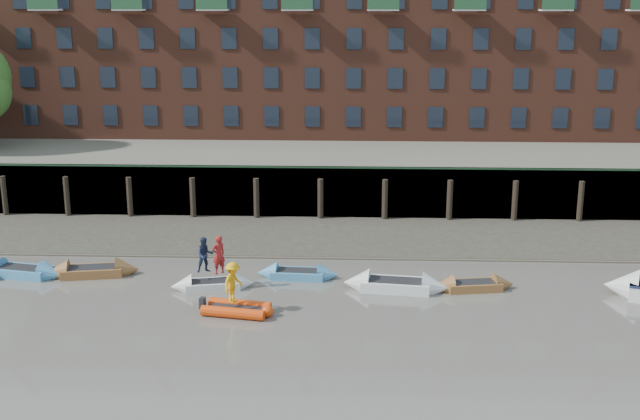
# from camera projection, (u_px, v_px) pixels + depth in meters

# --- Properties ---
(ground) EXTENTS (220.00, 220.00, 0.00)m
(ground) POSITION_uv_depth(u_px,v_px,m) (242.00, 378.00, 29.21)
(ground) COLOR #5F5A53
(ground) RESTS_ON ground
(foreshore) EXTENTS (110.00, 8.00, 0.50)m
(foreshore) POSITION_uv_depth(u_px,v_px,m) (284.00, 236.00, 46.60)
(foreshore) COLOR #3D382F
(foreshore) RESTS_ON ground
(mud_band) EXTENTS (110.00, 1.60, 0.10)m
(mud_band) POSITION_uv_depth(u_px,v_px,m) (278.00, 254.00, 43.32)
(mud_band) COLOR #4C4336
(mud_band) RESTS_ON ground
(river_wall) EXTENTS (110.00, 1.23, 3.30)m
(river_wall) POSITION_uv_depth(u_px,v_px,m) (289.00, 192.00, 50.42)
(river_wall) COLOR #2D2A26
(river_wall) RESTS_ON ground
(bank_terrace) EXTENTS (110.00, 28.00, 3.20)m
(bank_terrace) POSITION_uv_depth(u_px,v_px,m) (302.00, 152.00, 63.57)
(bank_terrace) COLOR #5E594D
(bank_terrace) RESTS_ON ground
(apartment_terrace) EXTENTS (80.60, 15.56, 20.98)m
(apartment_terrace) POSITION_uv_depth(u_px,v_px,m) (302.00, 6.00, 61.66)
(apartment_terrace) COLOR brown
(apartment_terrace) RESTS_ON bank_terrace
(rowboat_1) EXTENTS (4.66, 2.17, 1.30)m
(rowboat_1) POSITION_uv_depth(u_px,v_px,m) (22.00, 271.00, 39.92)
(rowboat_1) COLOR teal
(rowboat_1) RESTS_ON ground
(rowboat_2) EXTENTS (4.76, 2.15, 1.33)m
(rowboat_2) POSITION_uv_depth(u_px,v_px,m) (93.00, 271.00, 39.93)
(rowboat_2) COLOR brown
(rowboat_2) RESTS_ON ground
(rowboat_3) EXTENTS (4.11, 1.92, 1.15)m
(rowboat_3) POSITION_uv_depth(u_px,v_px,m) (213.00, 285.00, 38.15)
(rowboat_3) COLOR silver
(rowboat_3) RESTS_ON ground
(rowboat_4) EXTENTS (4.10, 1.40, 1.17)m
(rowboat_4) POSITION_uv_depth(u_px,v_px,m) (297.00, 274.00, 39.63)
(rowboat_4) COLOR teal
(rowboat_4) RESTS_ON ground
(rowboat_5) EXTENTS (5.14, 2.07, 1.45)m
(rowboat_5) POSITION_uv_depth(u_px,v_px,m) (396.00, 285.00, 37.95)
(rowboat_5) COLOR silver
(rowboat_5) RESTS_ON ground
(rowboat_6) EXTENTS (4.11, 1.76, 1.15)m
(rowboat_6) POSITION_uv_depth(u_px,v_px,m) (473.00, 286.00, 38.02)
(rowboat_6) COLOR brown
(rowboat_6) RESTS_ON ground
(rib_tender) EXTENTS (3.19, 1.95, 0.54)m
(rib_tender) POSITION_uv_depth(u_px,v_px,m) (239.00, 309.00, 35.10)
(rib_tender) COLOR #DC3C0B
(rib_tender) RESTS_ON ground
(person_rower_a) EXTENTS (0.81, 0.78, 1.87)m
(person_rower_a) POSITION_uv_depth(u_px,v_px,m) (219.00, 255.00, 37.74)
(person_rower_a) COLOR maroon
(person_rower_a) RESTS_ON rowboat_3
(person_rower_b) EXTENTS (1.01, 0.91, 1.71)m
(person_rower_b) POSITION_uv_depth(u_px,v_px,m) (205.00, 255.00, 37.98)
(person_rower_b) COLOR #19233F
(person_rower_b) RESTS_ON rowboat_3
(person_rib_crew) EXTENTS (1.12, 1.37, 1.84)m
(person_rib_crew) POSITION_uv_depth(u_px,v_px,m) (233.00, 282.00, 34.90)
(person_rib_crew) COLOR orange
(person_rib_crew) RESTS_ON rib_tender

